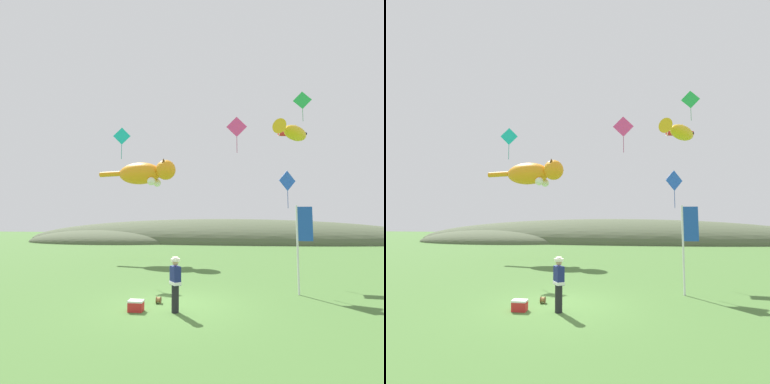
# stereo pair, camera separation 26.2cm
# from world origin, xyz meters

# --- Properties ---
(ground_plane) EXTENTS (120.00, 120.00, 0.00)m
(ground_plane) POSITION_xyz_m (0.00, 0.00, 0.00)
(ground_plane) COLOR #477033
(distant_hill_ridge) EXTENTS (58.89, 17.07, 6.29)m
(distant_hill_ridge) POSITION_xyz_m (-1.73, 32.46, 0.00)
(distant_hill_ridge) COLOR #4C563D
(distant_hill_ridge) RESTS_ON ground
(festival_attendant) EXTENTS (0.46, 0.49, 1.77)m
(festival_attendant) POSITION_xyz_m (0.14, -0.72, 0.95)
(festival_attendant) COLOR black
(festival_attendant) RESTS_ON ground
(kite_spool) EXTENTS (0.16, 0.24, 0.24)m
(kite_spool) POSITION_xyz_m (-0.67, 0.24, 0.12)
(kite_spool) COLOR olive
(kite_spool) RESTS_ON ground
(picnic_cooler) EXTENTS (0.50, 0.34, 0.36)m
(picnic_cooler) POSITION_xyz_m (-1.17, -0.78, 0.18)
(picnic_cooler) COLOR red
(picnic_cooler) RESTS_ON ground
(festival_banner_pole) EXTENTS (0.66, 0.08, 3.59)m
(festival_banner_pole) POSITION_xyz_m (4.77, 2.25, 2.34)
(festival_banner_pole) COLOR silver
(festival_banner_pole) RESTS_ON ground
(kite_giant_cat) EXTENTS (6.59, 2.49, 2.02)m
(kite_giant_cat) POSITION_xyz_m (-4.85, 11.86, 6.64)
(kite_giant_cat) COLOR orange
(kite_fish_windsock) EXTENTS (2.21, 2.67, 0.85)m
(kite_fish_windsock) POSITION_xyz_m (5.06, 4.97, 7.49)
(kite_fish_windsock) COLOR gold
(kite_tube_streamer) EXTENTS (2.03, 0.82, 0.44)m
(kite_tube_streamer) POSITION_xyz_m (6.22, 11.72, 9.30)
(kite_tube_streamer) COLOR red
(kite_diamond_teal) EXTENTS (1.06, 0.19, 1.97)m
(kite_diamond_teal) POSITION_xyz_m (-4.76, 6.64, 8.13)
(kite_diamond_teal) COLOR #19BFBF
(kite_diamond_pink) EXTENTS (1.15, 0.12, 2.05)m
(kite_diamond_pink) POSITION_xyz_m (2.24, 5.91, 8.16)
(kite_diamond_pink) COLOR #E53F8C
(kite_diamond_green) EXTENTS (1.29, 0.09, 2.19)m
(kite_diamond_green) POSITION_xyz_m (6.94, 10.99, 11.49)
(kite_diamond_green) COLOR green
(kite_diamond_blue) EXTENTS (0.93, 0.57, 1.98)m
(kite_diamond_blue) POSITION_xyz_m (4.83, 5.54, 5.02)
(kite_diamond_blue) COLOR blue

